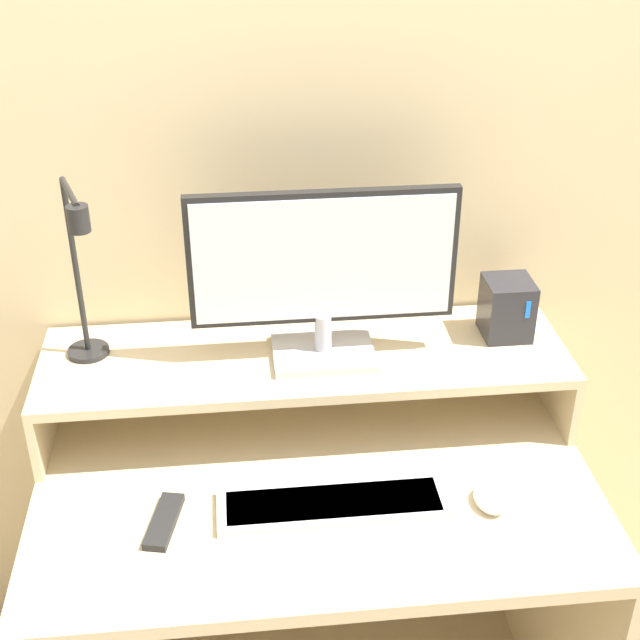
{
  "coord_description": "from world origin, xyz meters",
  "views": [
    {
      "loc": [
        -0.14,
        -1.06,
        1.9
      ],
      "look_at": [
        0.02,
        0.4,
        1.05
      ],
      "focal_mm": 50.0,
      "sensor_mm": 36.0,
      "label": 1
    }
  ],
  "objects": [
    {
      "name": "keyboard",
      "position": [
        0.03,
        0.26,
        0.72
      ],
      "size": [
        0.45,
        0.12,
        0.02
      ],
      "color": "silver",
      "rests_on": "desk"
    },
    {
      "name": "mouse",
      "position": [
        0.33,
        0.24,
        0.72
      ],
      "size": [
        0.06,
        0.09,
        0.03
      ],
      "color": "white",
      "rests_on": "desk"
    },
    {
      "name": "desk",
      "position": [
        0.0,
        0.37,
        0.5
      ],
      "size": [
        1.14,
        0.74,
        0.71
      ],
      "color": "beige",
      "rests_on": "ground_plane"
    },
    {
      "name": "remote_control",
      "position": [
        -0.3,
        0.25,
        0.72
      ],
      "size": [
        0.08,
        0.15,
        0.02
      ],
      "color": "black",
      "rests_on": "desk"
    },
    {
      "name": "router_dock",
      "position": [
        0.45,
        0.6,
        0.94
      ],
      "size": [
        0.1,
        0.11,
        0.13
      ],
      "color": "#28282D",
      "rests_on": "monitor_shelf"
    },
    {
      "name": "monitor_shelf",
      "position": [
        0.0,
        0.57,
        0.85
      ],
      "size": [
        1.14,
        0.34,
        0.17
      ],
      "color": "beige",
      "rests_on": "desk"
    },
    {
      "name": "desk_lamp",
      "position": [
        -0.45,
        0.56,
        1.08
      ],
      "size": [
        0.11,
        0.2,
        0.4
      ],
      "color": "black",
      "rests_on": "monitor_shelf"
    },
    {
      "name": "monitor",
      "position": [
        0.04,
        0.55,
        1.08
      ],
      "size": [
        0.55,
        0.17,
        0.37
      ],
      "color": "#BCBCC1",
      "rests_on": "monitor_shelf"
    },
    {
      "name": "wall_back",
      "position": [
        0.0,
        0.77,
        1.25
      ],
      "size": [
        6.0,
        0.05,
        2.5
      ],
      "color": "beige",
      "rests_on": "ground_plane"
    }
  ]
}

